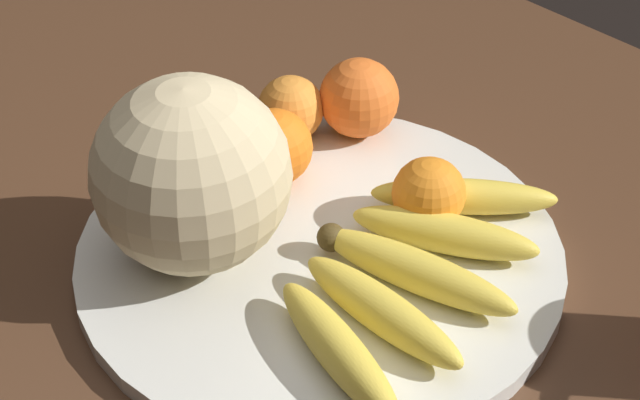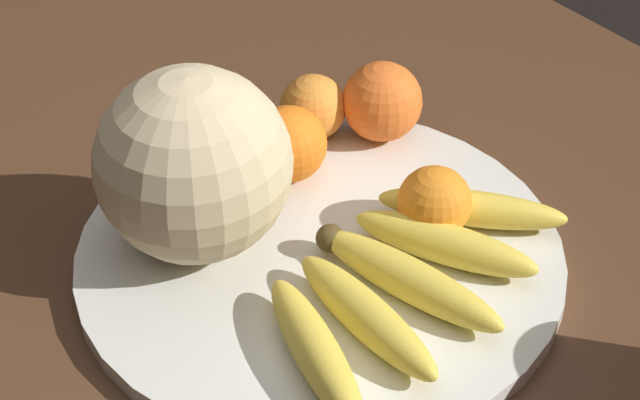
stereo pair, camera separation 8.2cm
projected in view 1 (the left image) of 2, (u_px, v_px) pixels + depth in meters
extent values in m
cube|color=#4C301E|center=(359.00, 266.00, 0.89)|extent=(1.56, 0.88, 0.04)
cube|color=#4C301E|center=(196.00, 128.00, 1.71)|extent=(0.07, 0.07, 0.73)
cylinder|color=silver|center=(320.00, 256.00, 0.86)|extent=(0.39, 0.39, 0.02)
torus|color=#1E4C56|center=(320.00, 254.00, 0.86)|extent=(0.39, 0.39, 0.01)
sphere|color=beige|center=(191.00, 175.00, 0.81)|extent=(0.15, 0.15, 0.15)
sphere|color=#473819|center=(327.00, 235.00, 0.84)|extent=(0.02, 0.02, 0.02)
ellipsoid|color=gold|center=(339.00, 350.00, 0.75)|extent=(0.15, 0.07, 0.03)
ellipsoid|color=gold|center=(382.00, 311.00, 0.78)|extent=(0.15, 0.03, 0.03)
ellipsoid|color=gold|center=(417.00, 271.00, 0.81)|extent=(0.17, 0.07, 0.03)
ellipsoid|color=gold|center=(445.00, 233.00, 0.85)|extent=(0.15, 0.10, 0.03)
ellipsoid|color=gold|center=(464.00, 196.00, 0.88)|extent=(0.13, 0.13, 0.03)
sphere|color=orange|center=(291.00, 109.00, 0.96)|extent=(0.06, 0.06, 0.06)
sphere|color=orange|center=(277.00, 145.00, 0.91)|extent=(0.07, 0.07, 0.07)
sphere|color=orange|center=(359.00, 98.00, 0.96)|extent=(0.07, 0.07, 0.07)
sphere|color=orange|center=(429.00, 193.00, 0.86)|extent=(0.06, 0.06, 0.06)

